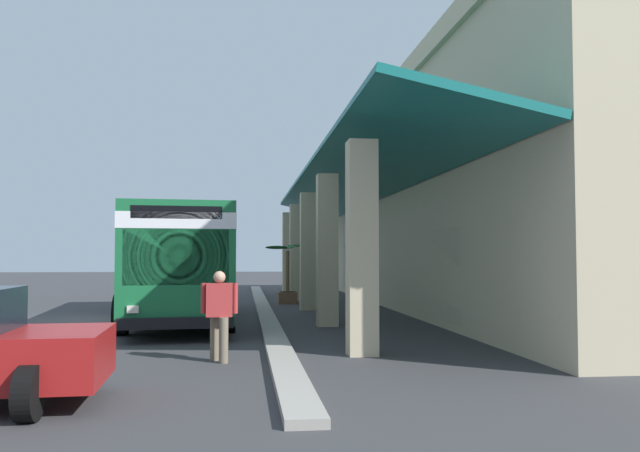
% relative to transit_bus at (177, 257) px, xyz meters
% --- Properties ---
extents(ground, '(120.00, 120.00, 0.00)m').
position_rel_transit_bus_xyz_m(ground, '(0.03, 5.51, -1.85)').
color(ground, '#38383A').
extents(curb_strip, '(31.37, 0.50, 0.12)m').
position_rel_transit_bus_xyz_m(curb_strip, '(-2.88, 2.66, -1.79)').
color(curb_strip, '#9E998E').
rests_on(curb_strip, ground).
extents(plaza_building, '(26.44, 13.81, 8.03)m').
position_rel_transit_bus_xyz_m(plaza_building, '(-2.88, 12.28, 2.16)').
color(plaza_building, '#C6B793').
rests_on(plaza_building, ground).
extents(transit_bus, '(11.40, 3.61, 3.34)m').
position_rel_transit_bus_xyz_m(transit_bus, '(0.00, 0.00, 0.00)').
color(transit_bus, '#196638').
rests_on(transit_bus, ground).
extents(pedestrian, '(0.48, 0.66, 1.61)m').
position_rel_transit_bus_xyz_m(pedestrian, '(8.04, 1.54, -0.96)').
color(pedestrian, '#726651').
rests_on(pedestrian, ground).
extents(potted_palm, '(1.66, 1.93, 2.36)m').
position_rel_transit_bus_xyz_m(potted_palm, '(-6.04, 3.70, -1.17)').
color(potted_palm, brown).
rests_on(potted_palm, ground).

